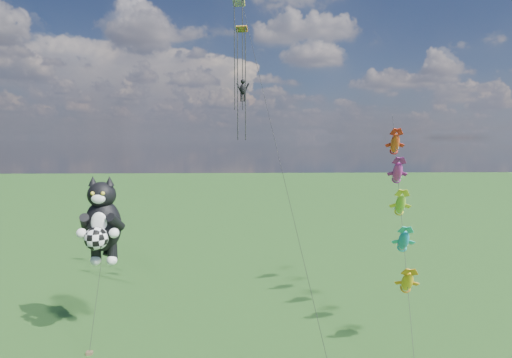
{
  "coord_description": "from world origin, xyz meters",
  "views": [
    {
      "loc": [
        6.22,
        -21.13,
        14.1
      ],
      "look_at": [
        7.53,
        13.81,
        10.72
      ],
      "focal_mm": 30.0,
      "sensor_mm": 36.0,
      "label": 1
    }
  ],
  "objects": [
    {
      "name": "fish_windsock_rig",
      "position": [
        18.24,
        10.13,
        9.09
      ],
      "size": [
        3.88,
        15.55,
        16.21
      ],
      "rotation": [
        0.0,
        0.0,
        0.09
      ],
      "color": "brown",
      "rests_on": "ground"
    },
    {
      "name": "parafoil_rig",
      "position": [
        6.55,
        13.32,
        18.71
      ],
      "size": [
        5.84,
        16.8,
        26.37
      ],
      "rotation": [
        0.0,
        0.0,
        0.39
      ],
      "color": "brown",
      "rests_on": "ground"
    },
    {
      "name": "cat_kite_rig",
      "position": [
        -3.44,
        8.63,
        8.32
      ],
      "size": [
        2.87,
        4.27,
        11.45
      ],
      "rotation": [
        0.0,
        0.0,
        -0.07
      ],
      "color": "brown",
      "rests_on": "ground"
    }
  ]
}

